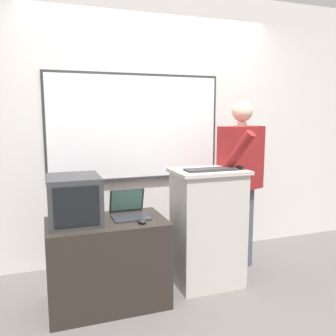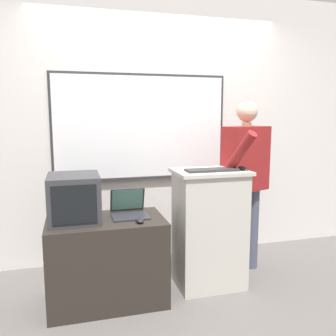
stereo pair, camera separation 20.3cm
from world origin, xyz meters
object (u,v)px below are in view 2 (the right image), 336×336
(laptop, at_px, (129,208))
(person_presenter, at_px, (245,175))
(crt_monitor, at_px, (74,198))
(side_desk, at_px, (107,261))
(lectern_podium, at_px, (209,228))
(computer_mouse_by_laptop, at_px, (140,221))
(wireless_keyboard, at_px, (212,170))
(computer_mouse_by_keyboard, at_px, (242,168))

(laptop, bearing_deg, person_presenter, 8.24)
(laptop, bearing_deg, crt_monitor, -175.34)
(side_desk, bearing_deg, laptop, 19.28)
(lectern_podium, relative_size, computer_mouse_by_laptop, 10.39)
(side_desk, height_order, person_presenter, person_presenter)
(wireless_keyboard, bearing_deg, person_presenter, 29.17)
(side_desk, bearing_deg, computer_mouse_by_laptop, -32.95)
(computer_mouse_by_laptop, bearing_deg, crt_monitor, 158.23)
(person_presenter, distance_m, computer_mouse_by_keyboard, 0.33)
(wireless_keyboard, bearing_deg, laptop, 173.31)
(computer_mouse_by_keyboard, bearing_deg, lectern_podium, 165.52)
(person_presenter, relative_size, crt_monitor, 3.69)
(side_desk, distance_m, crt_monitor, 0.58)
(laptop, bearing_deg, computer_mouse_by_laptop, -78.02)
(side_desk, height_order, computer_mouse_by_keyboard, computer_mouse_by_keyboard)
(side_desk, xyz_separation_m, computer_mouse_by_laptop, (0.24, -0.16, 0.36))
(side_desk, xyz_separation_m, crt_monitor, (-0.24, 0.03, 0.53))
(wireless_keyboard, relative_size, crt_monitor, 1.00)
(side_desk, xyz_separation_m, person_presenter, (1.33, 0.23, 0.60))
(side_desk, xyz_separation_m, computer_mouse_by_keyboard, (1.16, -0.02, 0.71))
(computer_mouse_by_laptop, height_order, computer_mouse_by_keyboard, computer_mouse_by_keyboard)
(laptop, relative_size, wireless_keyboard, 0.66)
(person_presenter, distance_m, crt_monitor, 1.58)
(person_presenter, bearing_deg, lectern_podium, -177.17)
(side_desk, relative_size, computer_mouse_by_keyboard, 9.20)
(crt_monitor, bearing_deg, laptop, 4.66)
(lectern_podium, relative_size, wireless_keyboard, 2.34)
(computer_mouse_by_laptop, bearing_deg, laptop, 101.98)
(lectern_podium, distance_m, computer_mouse_by_keyboard, 0.60)
(side_desk, xyz_separation_m, laptop, (0.20, 0.07, 0.40))
(side_desk, distance_m, person_presenter, 1.48)
(lectern_podium, distance_m, crt_monitor, 1.19)
(lectern_podium, bearing_deg, side_desk, -177.25)
(lectern_podium, relative_size, person_presenter, 0.64)
(lectern_podium, bearing_deg, person_presenter, 23.76)
(lectern_podium, distance_m, computer_mouse_by_laptop, 0.71)
(wireless_keyboard, bearing_deg, lectern_podium, 80.82)
(computer_mouse_by_laptop, bearing_deg, person_presenter, 19.81)
(side_desk, height_order, computer_mouse_by_laptop, computer_mouse_by_laptop)
(lectern_podium, distance_m, person_presenter, 0.63)
(person_presenter, xyz_separation_m, computer_mouse_by_keyboard, (-0.17, -0.26, 0.11))
(computer_mouse_by_laptop, distance_m, crt_monitor, 0.54)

